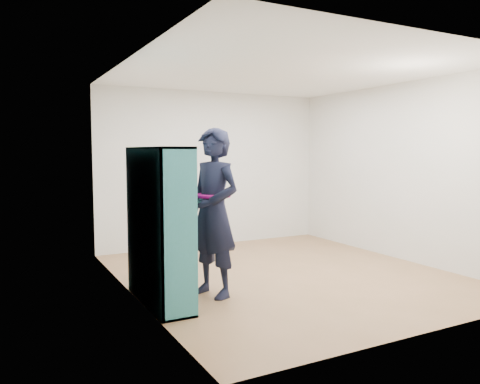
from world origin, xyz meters
TOP-DOWN VIEW (x-y plane):
  - floor at (0.00, 0.00)m, footprint 4.50×4.50m
  - ceiling at (0.00, 0.00)m, footprint 4.50×4.50m
  - wall_left at (-2.00, 0.00)m, footprint 0.02×4.50m
  - wall_right at (2.00, 0.00)m, footprint 0.02×4.50m
  - wall_back at (0.00, 2.25)m, footprint 4.00×0.02m
  - wall_front at (0.00, -2.25)m, footprint 4.00×0.02m
  - bookshelf at (-1.84, -0.35)m, footprint 0.36×1.24m
  - person at (-1.20, -0.38)m, footprint 0.65×0.79m
  - smartphone at (-1.35, -0.36)m, footprint 0.06×0.08m

SIDE VIEW (x-z plane):
  - floor at x=0.00m, z-range 0.00..0.00m
  - bookshelf at x=-1.84m, z-range -0.02..1.63m
  - person at x=-1.20m, z-range 0.00..1.86m
  - smartphone at x=-1.35m, z-range 0.99..1.11m
  - wall_left at x=-2.00m, z-range 0.00..2.60m
  - wall_right at x=2.00m, z-range 0.00..2.60m
  - wall_back at x=0.00m, z-range 0.00..2.60m
  - wall_front at x=0.00m, z-range 0.00..2.60m
  - ceiling at x=0.00m, z-range 2.60..2.60m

